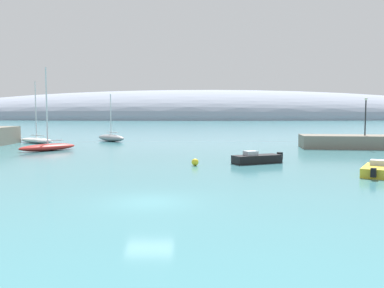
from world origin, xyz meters
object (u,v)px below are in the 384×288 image
motorboat_black_foreground (257,159)px  mooring_buoy_yellow (195,162)px  sailboat_white_mid_mooring (37,140)px  motorboat_yellow_alongside_breakwater (377,170)px  sailboat_red_near_shore (48,146)px  sailboat_grey_outer_mooring (111,138)px  harbor_lamp_post (365,113)px

motorboat_black_foreground → mooring_buoy_yellow: motorboat_black_foreground is taller
sailboat_white_mid_mooring → motorboat_yellow_alongside_breakwater: sailboat_white_mid_mooring is taller
sailboat_white_mid_mooring → motorboat_black_foreground: size_ratio=1.83×
motorboat_yellow_alongside_breakwater → mooring_buoy_yellow: bearing=97.7°
sailboat_red_near_shore → motorboat_black_foreground: bearing=106.0°
sailboat_grey_outer_mooring → sailboat_white_mid_mooring: bearing=64.3°
sailboat_white_mid_mooring → mooring_buoy_yellow: (23.26, -25.44, -0.15)m
motorboat_black_foreground → sailboat_red_near_shore: bearing=-50.9°
sailboat_red_near_shore → motorboat_yellow_alongside_breakwater: 36.44m
sailboat_red_near_shore → harbor_lamp_post: 39.33m
sailboat_white_mid_mooring → sailboat_grey_outer_mooring: 10.94m
sailboat_white_mid_mooring → harbor_lamp_post: sailboat_white_mid_mooring is taller
motorboat_yellow_alongside_breakwater → harbor_lamp_post: (7.99, 21.67, 4.17)m
sailboat_grey_outer_mooring → harbor_lamp_post: 36.94m
sailboat_white_mid_mooring → sailboat_grey_outer_mooring: size_ratio=1.23×
sailboat_red_near_shore → sailboat_grey_outer_mooring: sailboat_red_near_shore is taller
sailboat_red_near_shore → mooring_buoy_yellow: (17.55, -13.65, -0.20)m
sailboat_red_near_shore → motorboat_black_foreground: size_ratio=2.00×
motorboat_black_foreground → harbor_lamp_post: harbor_lamp_post is taller
mooring_buoy_yellow → harbor_lamp_post: (21.49, 16.26, 4.24)m
sailboat_white_mid_mooring → mooring_buoy_yellow: size_ratio=14.62×
sailboat_white_mid_mooring → harbor_lamp_post: 45.86m
motorboat_black_foreground → mooring_buoy_yellow: (-5.66, -1.68, -0.11)m
harbor_lamp_post → sailboat_white_mid_mooring: bearing=168.4°
sailboat_red_near_shore → harbor_lamp_post: (39.04, 2.61, 4.04)m
mooring_buoy_yellow → harbor_lamp_post: size_ratio=0.13×
sailboat_grey_outer_mooring → sailboat_red_near_shore: bearing=118.3°
motorboat_black_foreground → mooring_buoy_yellow: 5.90m
mooring_buoy_yellow → sailboat_white_mid_mooring: bearing=132.4°
harbor_lamp_post → mooring_buoy_yellow: bearing=-142.9°
harbor_lamp_post → motorboat_yellow_alongside_breakwater: bearing=-110.2°
motorboat_black_foreground → motorboat_yellow_alongside_breakwater: 10.57m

